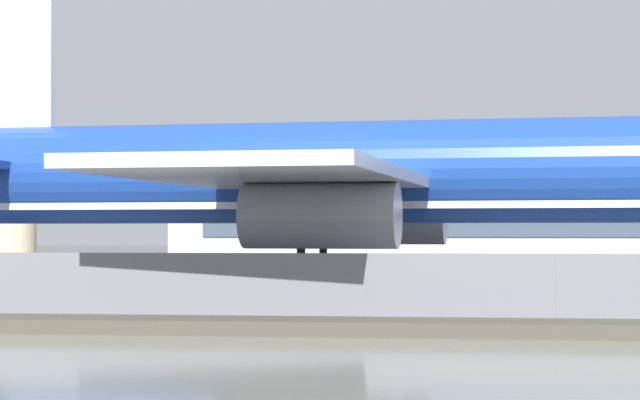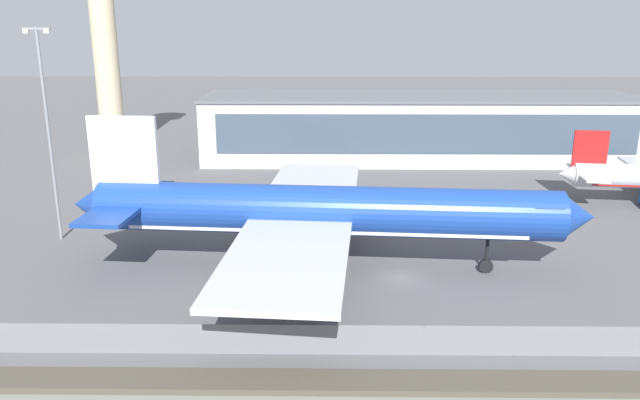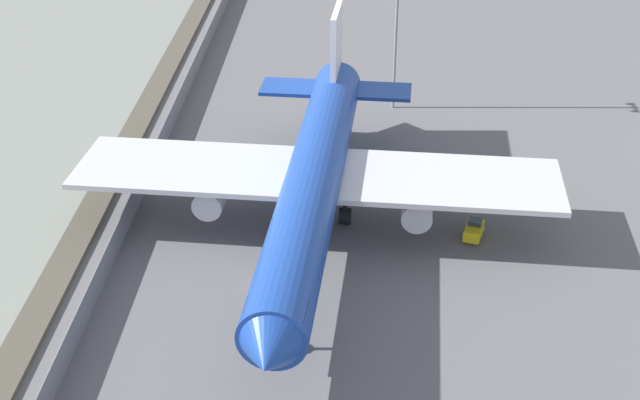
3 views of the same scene
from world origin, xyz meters
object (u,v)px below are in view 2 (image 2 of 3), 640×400
at_px(baggage_tug, 319,217).
at_px(control_tower, 103,24).
at_px(cargo_jet_blue, 318,212).
at_px(apron_light_mast_apron_east, 48,127).

xyz_separation_m(baggage_tug, control_tower, (-43.26, 46.32, 24.97)).
distance_m(baggage_tug, control_tower, 68.12).
relative_size(cargo_jet_blue, control_tower, 1.23).
xyz_separation_m(cargo_jet_blue, baggage_tug, (-0.05, 15.89, -5.57)).
bearing_deg(cargo_jet_blue, baggage_tug, 90.17).
height_order(baggage_tug, apron_light_mast_apron_east, apron_light_mast_apron_east).
bearing_deg(control_tower, apron_light_mast_apron_east, -78.45).
distance_m(control_tower, apron_light_mast_apron_east, 55.64).
distance_m(cargo_jet_blue, control_tower, 78.24).
bearing_deg(cargo_jet_blue, apron_light_mast_apron_east, 164.66).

